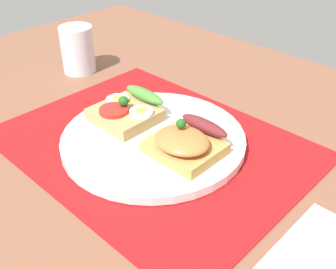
% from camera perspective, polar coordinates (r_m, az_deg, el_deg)
% --- Properties ---
extents(ground_plane, '(1.20, 0.90, 0.03)m').
position_cam_1_polar(ground_plane, '(0.62, -2.00, -2.61)').
color(ground_plane, brown).
extents(placemat, '(0.44, 0.34, 0.00)m').
position_cam_1_polar(placemat, '(0.61, -2.04, -1.28)').
color(placemat, '#A61315').
rests_on(placemat, ground_plane).
extents(plate, '(0.27, 0.27, 0.01)m').
position_cam_1_polar(plate, '(0.61, -2.05, -0.64)').
color(plate, white).
rests_on(plate, placemat).
extents(sandwich_egg_tomato, '(0.09, 0.10, 0.04)m').
position_cam_1_polar(sandwich_egg_tomato, '(0.64, -5.88, 3.22)').
color(sandwich_egg_tomato, tan).
rests_on(sandwich_egg_tomato, plate).
extents(sandwich_salmon, '(0.09, 0.10, 0.05)m').
position_cam_1_polar(sandwich_salmon, '(0.56, 2.40, -1.13)').
color(sandwich_salmon, '#B58D48').
rests_on(sandwich_salmon, plate).
extents(drinking_glass, '(0.06, 0.06, 0.09)m').
position_cam_1_polar(drinking_glass, '(0.84, -12.48, 11.50)').
color(drinking_glass, silver).
rests_on(drinking_glass, ground_plane).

